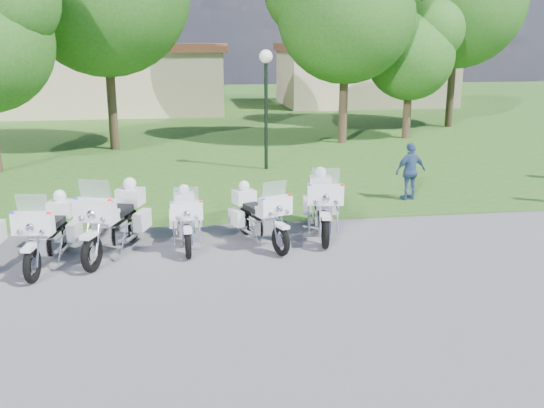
{
  "coord_description": "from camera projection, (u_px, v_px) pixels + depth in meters",
  "views": [
    {
      "loc": [
        -1.42,
        -10.79,
        4.21
      ],
      "look_at": [
        0.36,
        1.2,
        0.95
      ],
      "focal_mm": 40.0,
      "sensor_mm": 36.0,
      "label": 1
    }
  ],
  "objects": [
    {
      "name": "ground",
      "position": [
        262.0,
        269.0,
        11.6
      ],
      "size": [
        100.0,
        100.0,
        0.0
      ],
      "primitive_type": "plane",
      "color": "#5E5D63",
      "rests_on": "ground"
    },
    {
      "name": "grass_lawn",
      "position": [
        205.0,
        112.0,
        37.39
      ],
      "size": [
        100.0,
        48.0,
        0.01
      ],
      "primitive_type": "cube",
      "color": "#285C1D",
      "rests_on": "ground"
    },
    {
      "name": "motorcycle_2",
      "position": [
        49.0,
        231.0,
        11.72
      ],
      "size": [
        0.98,
        2.36,
        1.59
      ],
      "rotation": [
        0.0,
        0.0,
        3.0
      ],
      "color": "black",
      "rests_on": "ground"
    },
    {
      "name": "motorcycle_3",
      "position": [
        115.0,
        219.0,
        12.29
      ],
      "size": [
        1.37,
        2.47,
        1.73
      ],
      "rotation": [
        0.0,
        0.0,
        2.81
      ],
      "color": "black",
      "rests_on": "ground"
    },
    {
      "name": "motorcycle_4",
      "position": [
        186.0,
        218.0,
        12.83
      ],
      "size": [
        0.71,
        2.12,
        1.43
      ],
      "rotation": [
        0.0,
        0.0,
        3.17
      ],
      "color": "black",
      "rests_on": "ground"
    },
    {
      "name": "motorcycle_5",
      "position": [
        259.0,
        215.0,
        12.95
      ],
      "size": [
        1.23,
        2.14,
        1.5
      ],
      "rotation": [
        0.0,
        0.0,
        3.5
      ],
      "color": "black",
      "rests_on": "ground"
    },
    {
      "name": "motorcycle_6",
      "position": [
        322.0,
        203.0,
        13.57
      ],
      "size": [
        1.06,
        2.49,
        1.68
      ],
      "rotation": [
        0.0,
        0.0,
        2.98
      ],
      "color": "black",
      "rests_on": "ground"
    },
    {
      "name": "lamp_post",
      "position": [
        266.0,
        79.0,
        19.86
      ],
      "size": [
        0.44,
        0.44,
        3.96
      ],
      "color": "black",
      "rests_on": "ground"
    },
    {
      "name": "tree_2",
      "position": [
        345.0,
        0.0,
        24.56
      ],
      "size": [
        6.62,
        5.65,
        8.83
      ],
      "color": "#38281C",
      "rests_on": "ground"
    },
    {
      "name": "tree_3",
      "position": [
        410.0,
        47.0,
        26.28
      ],
      "size": [
        4.5,
        3.84,
        6.0
      ],
      "color": "#38281C",
      "rests_on": "ground"
    },
    {
      "name": "building_west",
      "position": [
        104.0,
        78.0,
        36.96
      ],
      "size": [
        14.56,
        8.32,
        4.1
      ],
      "color": "tan",
      "rests_on": "ground"
    },
    {
      "name": "building_east",
      "position": [
        364.0,
        74.0,
        41.29
      ],
      "size": [
        11.44,
        7.28,
        4.1
      ],
      "color": "tan",
      "rests_on": "ground"
    },
    {
      "name": "bystander_c",
      "position": [
        410.0,
        172.0,
        16.46
      ],
      "size": [
        0.98,
        0.58,
        1.57
      ],
      "primitive_type": "imported",
      "rotation": [
        0.0,
        0.0,
        3.37
      ],
      "color": "#365083",
      "rests_on": "ground"
    }
  ]
}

